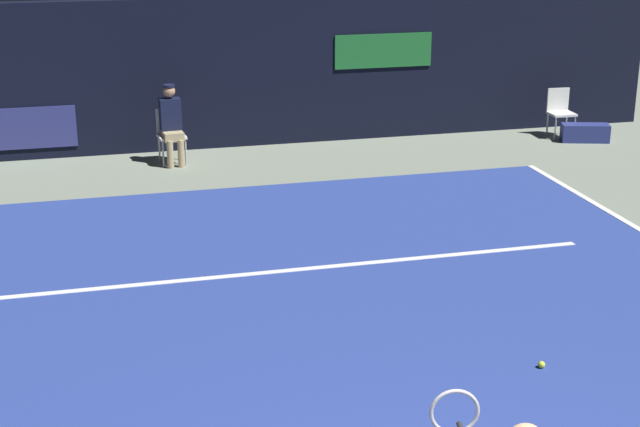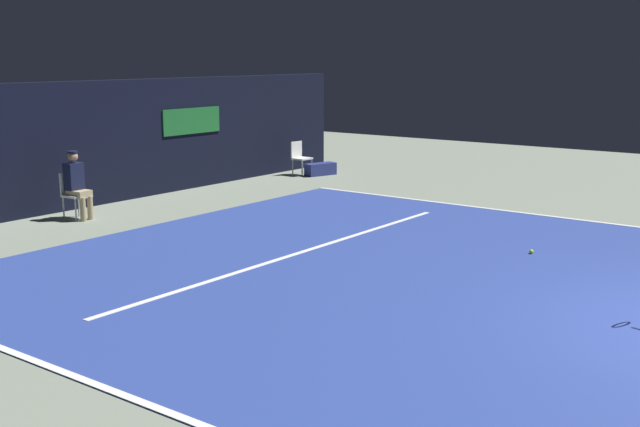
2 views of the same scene
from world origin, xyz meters
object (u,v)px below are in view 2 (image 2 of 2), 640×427
object	(u,v)px
line_judge_on_chair	(76,184)
equipment_bag	(321,169)
courtside_chair_near	(300,156)
tennis_ball	(531,252)

from	to	relation	value
line_judge_on_chair	equipment_bag	size ratio (longest dim) A/B	1.57
line_judge_on_chair	courtside_chair_near	xyz separation A→B (m)	(7.11, 0.13, -0.18)
tennis_ball	courtside_chair_near	bearing A→B (deg)	61.38
equipment_bag	line_judge_on_chair	bearing A→B (deg)	-165.74
courtside_chair_near	tennis_ball	world-z (taller)	courtside_chair_near
tennis_ball	equipment_bag	distance (m)	9.14
line_judge_on_chair	tennis_ball	xyz separation A→B (m)	(2.60, -8.13, -0.64)
line_judge_on_chair	equipment_bag	distance (m)	7.41
tennis_ball	equipment_bag	size ratio (longest dim) A/B	0.08
courtside_chair_near	tennis_ball	size ratio (longest dim) A/B	12.94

